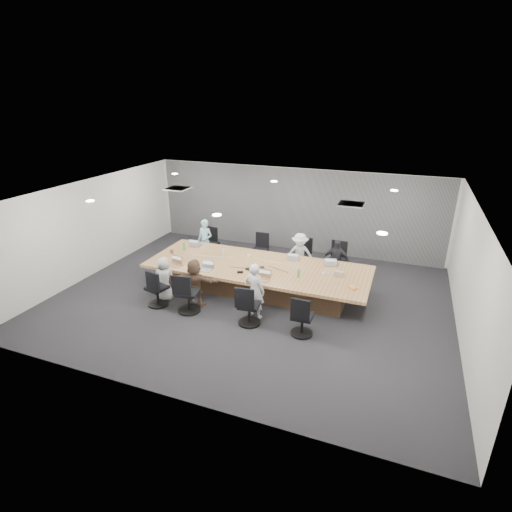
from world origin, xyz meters
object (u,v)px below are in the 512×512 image
(chair_2, at_px, (302,259))
(stapler, at_px, (240,272))
(conference_table, at_px, (257,277))
(person_0, at_px, (205,241))
(person_5, at_px, (195,283))
(person_2, at_px, (300,255))
(bottle_green_right, at_px, (299,273))
(snack_packet, at_px, (353,288))
(chair_4, at_px, (157,291))
(person_4, at_px, (164,279))
(person_6, at_px, (255,291))
(laptop_2, at_px, (295,259))
(chair_1, at_px, (260,253))
(canvas_bag, at_px, (339,274))
(chair_0, at_px, (211,246))
(laptop_0, at_px, (197,245))
(chair_3, at_px, (337,263))
(mug_brown, at_px, (172,251))
(laptop_3, at_px, (332,264))
(laptop_4, at_px, (175,265))
(laptop_5, at_px, (205,270))
(person_3, at_px, (336,261))
(chair_5, at_px, (188,295))
(chair_6, at_px, (249,308))
(bottle_clear, at_px, (223,252))
(bottle_green_left, at_px, (184,246))
(chair_7, at_px, (302,319))

(chair_2, distance_m, stapler, 2.58)
(conference_table, relative_size, person_0, 4.33)
(person_5, xyz_separation_m, stapler, (0.93, 0.72, 0.14))
(person_2, xyz_separation_m, bottle_green_right, (0.42, -1.69, 0.19))
(person_2, relative_size, person_5, 1.05)
(bottle_green_right, distance_m, snack_packet, 1.38)
(chair_4, xyz_separation_m, person_5, (0.90, 0.35, 0.22))
(person_4, height_order, person_6, person_6)
(laptop_2, xyz_separation_m, person_5, (-1.98, -2.15, -0.12))
(person_4, xyz_separation_m, stapler, (1.83, 0.72, 0.18))
(chair_1, xyz_separation_m, canvas_bag, (2.75, -1.59, 0.40))
(chair_0, bearing_deg, laptop_0, 100.47)
(chair_3, bearing_deg, laptop_0, 15.96)
(person_6, xyz_separation_m, mug_brown, (-3.10, 1.32, 0.09))
(laptop_0, bearing_deg, stapler, 143.53)
(conference_table, distance_m, laptop_3, 2.07)
(laptop_3, height_order, laptop_4, same)
(laptop_2, xyz_separation_m, laptop_5, (-1.98, -1.60, 0.00))
(stapler, xyz_separation_m, snack_packet, (2.84, 0.14, -0.01))
(person_6, bearing_deg, person_5, 9.81)
(person_6, bearing_deg, person_3, -108.05)
(laptop_4, xyz_separation_m, person_6, (2.51, -0.55, -0.05))
(laptop_5, height_order, canvas_bag, canvas_bag)
(mug_brown, bearing_deg, laptop_3, 10.41)
(bottle_green_right, xyz_separation_m, canvas_bag, (0.95, 0.45, -0.05))
(person_2, bearing_deg, conference_table, -130.63)
(chair_5, distance_m, laptop_2, 3.20)
(chair_6, height_order, person_4, person_4)
(chair_6, relative_size, laptop_0, 2.44)
(chair_0, bearing_deg, snack_packet, 166.38)
(chair_2, relative_size, canvas_bag, 3.45)
(chair_0, xyz_separation_m, person_5, (1.13, -3.05, 0.23))
(laptop_3, xyz_separation_m, person_6, (-1.43, -2.15, -0.05))
(canvas_bag, bearing_deg, bottle_clear, 177.01)
(bottle_green_right, relative_size, mug_brown, 2.09)
(chair_3, distance_m, bottle_green_left, 4.55)
(snack_packet, bearing_deg, person_2, 134.25)
(chair_3, xyz_separation_m, chair_6, (-1.43, -3.40, -0.02))
(chair_3, height_order, stapler, chair_3)
(chair_4, bearing_deg, person_2, 60.63)
(person_4, bearing_deg, laptop_3, -164.99)
(chair_4, relative_size, bottle_green_right, 3.63)
(chair_5, xyz_separation_m, person_3, (3.04, 3.05, 0.20))
(chair_6, bearing_deg, stapler, 115.74)
(chair_3, height_order, chair_7, chair_3)
(person_3, distance_m, person_4, 4.78)
(person_6, relative_size, bottle_green_right, 6.25)
(laptop_5, xyz_separation_m, mug_brown, (-1.48, 0.77, 0.04))
(chair_1, distance_m, bottle_green_left, 2.38)
(mug_brown, distance_m, snack_packet, 5.28)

